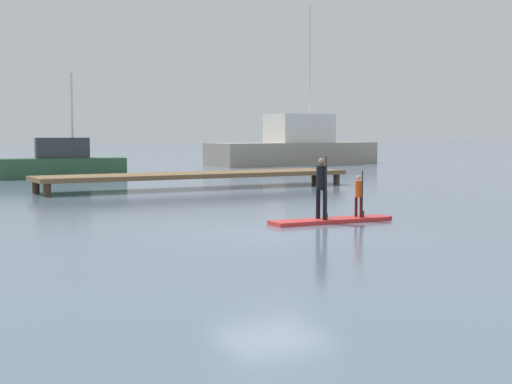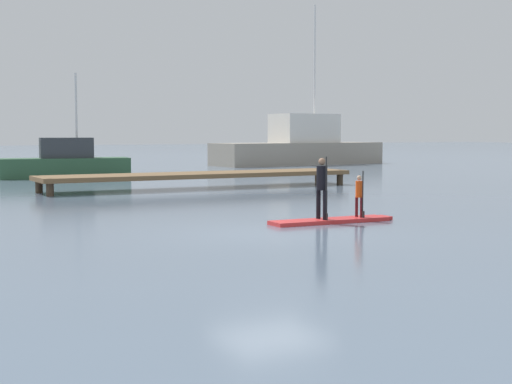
{
  "view_description": "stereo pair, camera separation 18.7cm",
  "coord_description": "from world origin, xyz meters",
  "views": [
    {
      "loc": [
        -8.76,
        -15.2,
        2.34
      ],
      "look_at": [
        0.5,
        1.62,
        0.83
      ],
      "focal_mm": 53.81,
      "sensor_mm": 36.0,
      "label": 1
    },
    {
      "loc": [
        -8.6,
        -15.29,
        2.34
      ],
      "look_at": [
        0.5,
        1.62,
        0.83
      ],
      "focal_mm": 53.81,
      "sensor_mm": 36.0,
      "label": 2
    }
  ],
  "objects": [
    {
      "name": "ground_plane",
      "position": [
        0.0,
        0.0,
        0.0
      ],
      "size": [
        240.0,
        240.0,
        0.0
      ],
      "primitive_type": "plane",
      "color": "slate"
    },
    {
      "name": "paddleboard_near",
      "position": [
        2.47,
        1.13,
        0.05
      ],
      "size": [
        3.47,
        0.81,
        0.1
      ],
      "color": "red",
      "rests_on": "ground"
    },
    {
      "name": "paddler_adult",
      "position": [
        2.15,
        1.13,
        1.0
      ],
      "size": [
        0.29,
        0.5,
        1.62
      ],
      "color": "black",
      "rests_on": "paddleboard_near"
    },
    {
      "name": "paddler_child_solo",
      "position": [
        3.3,
        1.09,
        0.72
      ],
      "size": [
        0.2,
        0.39,
        1.22
      ],
      "color": "#4C1419",
      "rests_on": "paddleboard_near"
    },
    {
      "name": "fishing_boat_white_large",
      "position": [
        20.21,
        31.64,
        1.26
      ],
      "size": [
        13.24,
        4.7,
        11.41
      ],
      "color": "#9E9384",
      "rests_on": "ground"
    },
    {
      "name": "motor_boat_small_navy",
      "position": [
        1.31,
        23.62,
        0.74
      ],
      "size": [
        6.59,
        2.74,
        5.32
      ],
      "color": "#2D5638",
      "rests_on": "ground"
    },
    {
      "name": "floating_dock",
      "position": [
        4.34,
        13.69,
        0.55
      ],
      "size": [
        13.36,
        2.38,
        0.65
      ],
      "color": "brown",
      "rests_on": "ground"
    }
  ]
}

